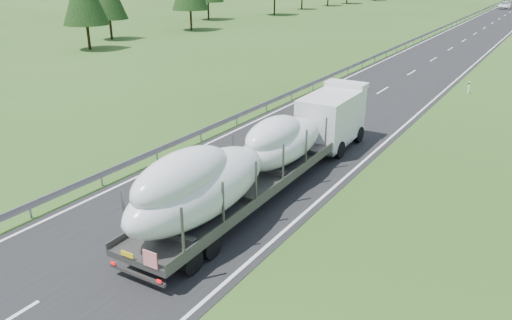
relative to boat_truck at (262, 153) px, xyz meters
The scene contains 5 objects.
ground 4.43m from the boat_truck, 121.25° to the right, with size 400.00×400.00×0.00m, color #2C4E1A.
road_surface 96.73m from the boat_truck, 91.19° to the left, with size 10.00×400.00×0.02m, color black.
guardrail 96.91m from the boat_truck, 94.33° to the left, with size 0.10×400.00×0.76m.
boat_truck is the anchor object (origin of this frame).
distant_van 123.54m from the boat_truck, 92.08° to the left, with size 2.74×5.93×1.65m, color white.
Camera 1 is at (13.16, -15.19, 10.29)m, focal length 35.00 mm.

